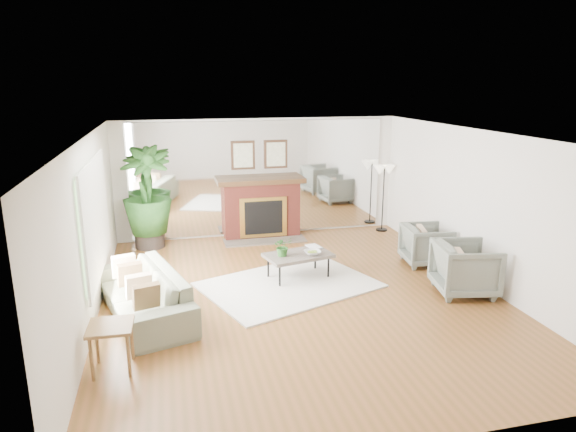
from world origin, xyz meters
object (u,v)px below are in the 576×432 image
object	(u,v)px
coffee_table	(298,256)
armchair_front	(465,268)
potted_ficus	(147,195)
fireplace	(262,207)
side_table	(111,332)
sofa	(144,293)
armchair_back	(426,245)
floor_lamp	(384,175)

from	to	relation	value
coffee_table	armchair_front	bearing A→B (deg)	-26.99
armchair_front	potted_ficus	bearing A→B (deg)	64.59
fireplace	side_table	xyz separation A→B (m)	(-2.65, -4.78, -0.19)
sofa	armchair_back	size ratio (longest dim) A/B	2.82
fireplace	armchair_front	world-z (taller)	fireplace
sofa	potted_ficus	size ratio (longest dim) A/B	1.12
fireplace	sofa	xyz separation A→B (m)	(-2.34, -3.37, -0.33)
potted_ficus	floor_lamp	world-z (taller)	potted_ficus
fireplace	armchair_front	size ratio (longest dim) A/B	2.26
coffee_table	potted_ficus	bearing A→B (deg)	136.43
armchair_back	potted_ficus	xyz separation A→B (m)	(-4.93, 2.20, 0.71)
side_table	potted_ficus	bearing A→B (deg)	86.02
fireplace	armchair_back	xyz separation A→B (m)	(2.60, -2.36, -0.29)
armchair_front	potted_ficus	size ratio (longest dim) A/B	0.45
sofa	side_table	bearing A→B (deg)	-28.84
potted_ficus	floor_lamp	bearing A→B (deg)	0.00
fireplace	sofa	bearing A→B (deg)	-124.76
sofa	potted_ficus	distance (m)	3.30
side_table	armchair_front	bearing A→B (deg)	11.44
floor_lamp	side_table	bearing A→B (deg)	-139.18
armchair_back	coffee_table	bearing A→B (deg)	100.61
sofa	floor_lamp	bearing A→B (deg)	106.12
coffee_table	armchair_back	distance (m)	2.46
potted_ficus	floor_lamp	distance (m)	5.03
sofa	side_table	world-z (taller)	sofa
sofa	armchair_back	world-z (taller)	armchair_back
fireplace	armchair_back	world-z (taller)	fireplace
potted_ficus	armchair_back	bearing A→B (deg)	-24.05
fireplace	sofa	distance (m)	4.11
sofa	side_table	xyz separation A→B (m)	(-0.31, -1.41, 0.14)
coffee_table	floor_lamp	size ratio (longest dim) A/B	0.82
sofa	armchair_back	distance (m)	5.04
floor_lamp	fireplace	bearing A→B (deg)	176.63
coffee_table	potted_ficus	world-z (taller)	potted_ficus
coffee_table	armchair_back	bearing A→B (deg)	3.72
armchair_back	floor_lamp	size ratio (longest dim) A/B	0.54
fireplace	armchair_front	distance (m)	4.52
coffee_table	side_table	bearing A→B (deg)	-141.06
fireplace	side_table	world-z (taller)	fireplace
fireplace	sofa	size ratio (longest dim) A/B	0.91
sofa	floor_lamp	size ratio (longest dim) A/B	1.53
armchair_back	side_table	world-z (taller)	armchair_back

